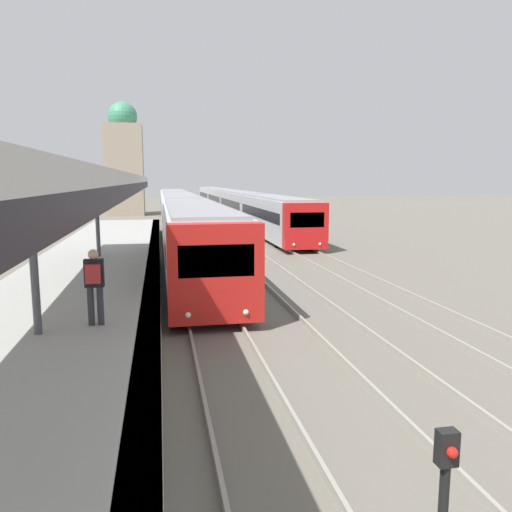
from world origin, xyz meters
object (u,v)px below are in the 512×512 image
Objects in this scene: train_far at (232,202)px; person_on_platform at (94,281)px; train_near at (180,214)px; signal_post_near at (445,490)px.

person_on_platform is at bearing -101.88° from train_far.
train_near is 27.72× the size of signal_post_near.
person_on_platform is at bearing -96.51° from train_near.
train_near is at bearing -108.47° from train_far.
person_on_platform reaches higher than signal_post_near.
train_far is 34.93× the size of signal_post_near.
person_on_platform is 0.04× the size of train_near.
person_on_platform is at bearing 120.83° from signal_post_near.
person_on_platform is 25.07m from train_near.
signal_post_near is (-5.22, -51.21, -0.60)m from train_far.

